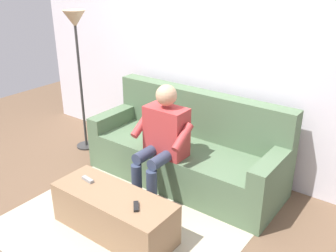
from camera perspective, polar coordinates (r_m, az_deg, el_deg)
The scene contains 9 objects.
ground_plane at distance 3.58m, azimuth -3.99°, elevation -12.74°, with size 8.00×8.00×0.00m, color brown.
back_wall at distance 3.98m, azimuth 6.99°, elevation 10.45°, with size 5.11×0.06×2.46m, color silver.
couch at distance 3.93m, azimuth 2.93°, elevation -3.92°, with size 2.04×0.76×0.91m.
coffee_table at distance 3.27m, azimuth -8.16°, elevation -12.91°, with size 1.09×0.42×0.37m.
person_solo_seated at distance 3.52m, azimuth -0.86°, elevation -1.64°, with size 0.56×0.50×1.11m.
remote_gray at distance 3.37m, azimuth -12.06°, elevation -7.91°, with size 0.13×0.04×0.03m, color gray.
remote_black at distance 2.98m, azimuth -4.85°, elevation -12.03°, with size 0.12×0.04×0.02m, color black.
floor_rug at distance 3.45m, azimuth -6.38°, elevation -14.33°, with size 1.96×1.71×0.01m, color #B7AD93.
floor_lamp at distance 4.43m, azimuth -13.71°, elevation 12.92°, with size 0.25×0.25×1.65m.
Camera 1 is at (-1.92, 2.77, 2.11)m, focal length 40.29 mm.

